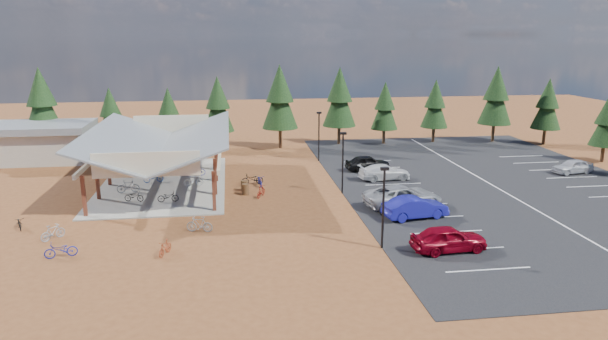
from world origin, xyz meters
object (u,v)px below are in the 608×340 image
Objects in this scene: bike_0 at (134,196)px; bike_4 at (168,197)px; bike_8 at (19,223)px; bike_15 at (261,191)px; bike_9 at (53,232)px; bike_6 at (195,170)px; bike_7 at (189,158)px; bike_14 at (260,180)px; lamp_post_0 at (383,202)px; bike_1 at (128,186)px; bike_5 at (193,180)px; car_8 at (573,166)px; lamp_post_1 at (343,158)px; car_4 at (368,163)px; lamp_post_2 at (319,133)px; trash_bin_1 at (244,186)px; outbuilding at (36,142)px; car_0 at (449,239)px; bike_10 at (61,250)px; bike_11 at (165,248)px; trash_bin_0 at (245,189)px; car_1 at (415,207)px; bike_13 at (199,224)px; car_3 at (385,172)px; bike_16 at (252,179)px; bike_3 at (151,166)px; car_2 at (403,196)px; bike_2 at (153,177)px.

bike_4 is (2.66, -0.49, 0.02)m from bike_0.
bike_8 is 17.47m from bike_15.
bike_6 is at bearing -76.43° from bike_9.
bike_14 is at bearing -142.08° from bike_7.
lamp_post_0 is at bearing -150.32° from bike_6.
bike_1 is 1.22× the size of bike_7.
bike_5 is 1.11× the size of bike_15.
lamp_post_0 is at bearing -131.20° from bike_4.
lamp_post_1 is at bearing -90.40° from car_8.
bike_1 is 0.43× the size of car_4.
lamp_post_2 reaches higher than trash_bin_1.
car_0 is (32.84, -29.05, -1.21)m from outbuilding.
bike_9 reaches higher than trash_bin_1.
bike_10 is 6.07m from bike_11.
car_4 is (10.75, 7.40, 0.30)m from bike_15.
trash_bin_0 is at bearing -103.83° from bike_9.
bike_14 is 14.63m from car_1.
bike_13 is (6.27, -9.84, -0.11)m from bike_1.
car_3 is (17.96, -9.11, 0.17)m from bike_7.
car_8 is (29.60, 0.21, 0.23)m from bike_14.
bike_16 is (5.09, 0.13, -0.12)m from bike_5.
bike_7 reaches higher than bike_0.
bike_7 reaches higher than bike_10.
car_8 is (18.95, -3.80, -0.07)m from car_4.
bike_3 is 18.04m from bike_13.
outbuilding is 2.35× the size of car_1.
bike_5 is 0.29× the size of car_2.
car_1 is (11.90, -8.74, 0.36)m from trash_bin_1.
car_0 is (17.88, -12.26, 0.30)m from bike_4.
trash_bin_1 is 0.56× the size of bike_4.
bike_0 is at bearing 96.38° from car_3.
bike_16 reaches higher than bike_7.
car_4 reaches higher than car_3.
lamp_post_1 is at bearing -12.89° from trash_bin_1.
trash_bin_0 is at bearing -69.75° from bike_0.
car_3 is at bearing 106.87° from bike_10.
car_1 is 1.00× the size of car_3.
trash_bin_1 is 4.67m from bike_5.
lamp_post_1 is 7.81m from bike_14.
car_1 reaches higher than bike_11.
bike_2 is at bearing 30.34° from bike_8.
bike_7 is 0.32× the size of car_3.
bike_13 is at bearing -159.17° from bike_3.
lamp_post_2 reaches higher than bike_15.
bike_14 is at bearing -63.93° from bike_4.
car_3 reaches higher than bike_4.
bike_3 reaches higher than bike_15.
car_1 is (16.23, -10.48, 0.19)m from bike_5.
car_1 is at bearing 173.72° from car_2.
bike_4 is 7.35m from bike_13.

